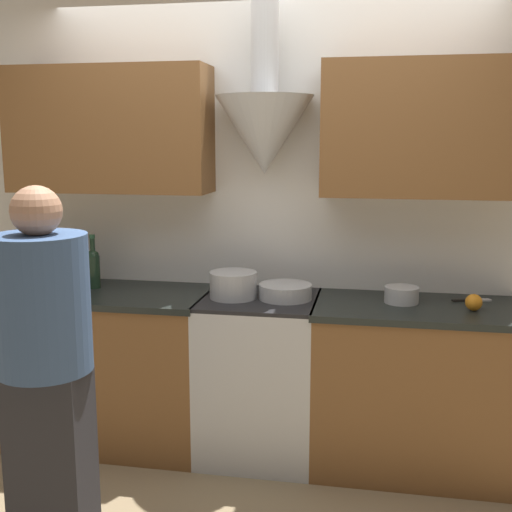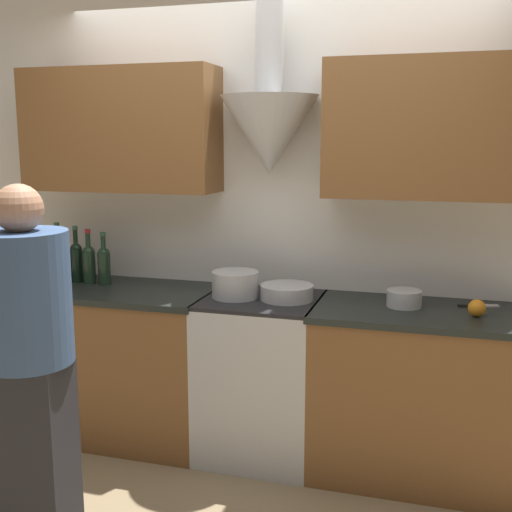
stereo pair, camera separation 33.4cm
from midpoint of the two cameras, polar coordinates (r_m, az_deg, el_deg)
ground_plane at (r=3.50m, az=1.63°, el=-19.61°), size 12.00×12.00×0.00m
wall_back at (r=3.66m, az=4.04°, el=5.84°), size 8.40×0.53×2.60m
counter_left at (r=3.91m, az=-9.86°, el=-9.21°), size 1.18×0.62×0.90m
counter_right at (r=3.54m, az=16.85°, el=-11.64°), size 1.09×0.62×0.90m
stove_range at (r=3.62m, az=3.15°, el=-10.63°), size 0.63×0.60×0.90m
wine_bottle_0 at (r=4.06m, az=-16.05°, el=-0.27°), size 0.08×0.08×0.33m
wine_bottle_1 at (r=3.99m, az=-14.90°, el=-0.20°), size 0.07×0.07×0.36m
wine_bottle_2 at (r=3.96m, az=-13.38°, el=-0.34°), size 0.07×0.07×0.34m
wine_bottle_3 at (r=3.90m, az=-12.29°, el=-0.54°), size 0.08×0.08×0.33m
wine_bottle_4 at (r=3.86m, az=-10.98°, el=-0.66°), size 0.07×0.07×0.31m
stock_pot at (r=3.48m, az=0.89°, el=-2.57°), size 0.26×0.26×0.14m
mixing_bowl at (r=3.46m, az=5.54°, el=-3.25°), size 0.29×0.29×0.08m
orange_fruit at (r=3.35m, az=21.78°, el=-4.35°), size 0.08×0.08×0.08m
saucepan at (r=3.43m, az=15.78°, el=-3.67°), size 0.18×0.18×0.09m
chefs_knife at (r=3.56m, az=21.77°, el=-4.17°), size 0.21×0.09×0.01m
person_foreground_left at (r=2.64m, az=-16.13°, el=-9.52°), size 0.35×0.35×1.59m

